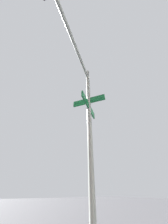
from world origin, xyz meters
TOP-DOWN VIEW (x-y plane):
  - traffic_signal_near at (-5.82, -5.83)m, footprint 2.58×2.09m

SIDE VIEW (x-z plane):
  - traffic_signal_near at x=-5.82m, z-range 1.09..6.53m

